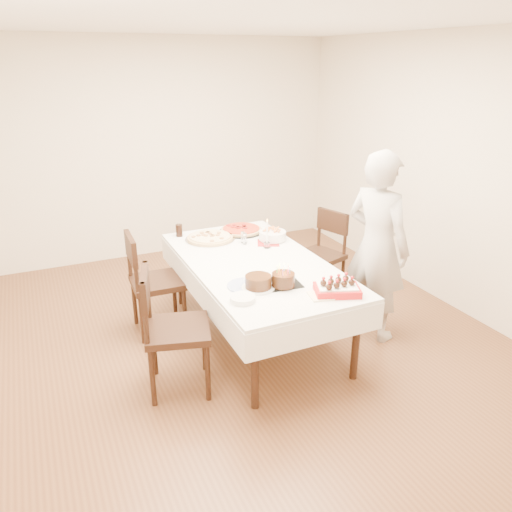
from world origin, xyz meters
name	(u,v)px	position (x,y,z in m)	size (l,w,h in m)	color
floor	(243,336)	(0.00, 0.00, 0.00)	(5.00, 5.00, 0.00)	brown
wall_back	(164,150)	(0.00, 2.50, 1.35)	(4.50, 0.04, 2.70)	beige
wall_front	(476,336)	(0.00, -2.50, 1.35)	(4.50, 0.04, 2.70)	beige
wall_right	(445,173)	(2.25, 0.00, 1.35)	(0.04, 5.00, 2.70)	beige
ceiling	(239,19)	(0.00, 0.00, 2.70)	(5.00, 5.00, 0.00)	white
dining_table	(256,300)	(0.12, -0.04, 0.38)	(1.14, 2.14, 0.75)	white
chair_right_savory	(319,256)	(1.07, 0.44, 0.47)	(0.48, 0.48, 0.94)	black
chair_left_savory	(157,282)	(-0.67, 0.45, 0.49)	(0.50, 0.50, 0.99)	black
chair_left_dessert	(178,330)	(-0.75, -0.50, 0.51)	(0.52, 0.52, 1.02)	black
person	(377,247)	(1.12, -0.43, 0.87)	(0.63, 0.42, 1.73)	#B7B1AD
pizza_white	(210,238)	(-0.06, 0.67, 0.77)	(0.50, 0.50, 0.04)	beige
pizza_pepperoni	(241,230)	(0.32, 0.77, 0.77)	(0.46, 0.46, 0.04)	red
red_placemat	(268,243)	(0.43, 0.35, 0.75)	(0.21, 0.21, 0.01)	#B21E1E
pasta_bowl	(273,235)	(0.50, 0.40, 0.80)	(0.27, 0.27, 0.09)	white
taper_candle	(267,233)	(0.36, 0.23, 0.90)	(0.06, 0.06, 0.29)	white
shaker_pair	(245,239)	(0.21, 0.42, 0.80)	(0.09, 0.09, 0.11)	white
cola_glass	(179,230)	(-0.30, 0.90, 0.81)	(0.07, 0.07, 0.12)	black
layer_cake	(258,282)	(-0.10, -0.55, 0.80)	(0.26, 0.26, 0.11)	#361D0D
cake_board	(282,283)	(0.12, -0.54, 0.75)	(0.27, 0.27, 0.01)	black
birthday_cake	(283,276)	(0.10, -0.61, 0.85)	(0.18, 0.18, 0.17)	#321B0D
strawberry_box	(337,289)	(0.41, -0.89, 0.79)	(0.34, 0.23, 0.08)	red
box_lid	(326,296)	(0.32, -0.89, 0.75)	(0.26, 0.17, 0.02)	beige
plate_stack	(243,299)	(-0.29, -0.70, 0.77)	(0.19, 0.19, 0.04)	white
china_plate	(246,286)	(-0.17, -0.47, 0.76)	(0.30, 0.30, 0.01)	white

